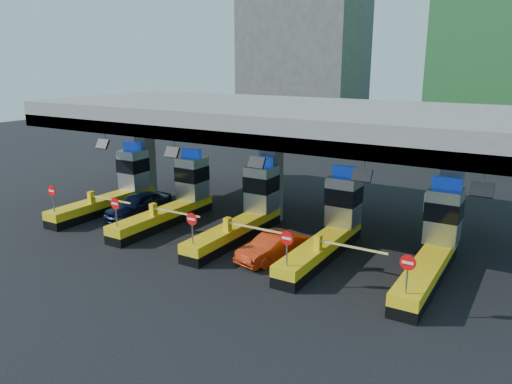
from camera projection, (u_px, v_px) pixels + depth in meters
The scene contains 10 objects.
ground at pixel (245, 235), 27.64m from camera, with size 120.00×120.00×0.00m, color black.
toll_canopy at pixel (271, 119), 28.44m from camera, with size 28.00×12.09×7.00m.
toll_lane_far_left at pixel (117, 187), 32.49m from camera, with size 4.43×8.00×4.16m.
toll_lane_left at pixel (177, 198), 30.00m from camera, with size 4.43×8.00×4.16m.
toll_lane_center at pixel (247, 210), 27.51m from camera, with size 4.43×8.00×4.16m.
toll_lane_right at pixel (332, 225), 25.02m from camera, with size 4.43×8.00×4.16m.
toll_lane_far_right at pixel (435, 243), 22.53m from camera, with size 4.43×8.00×4.16m.
bg_building_concrete at pixel (304, 63), 62.10m from camera, with size 14.00×10.00×18.00m, color #4C4C49.
van at pixel (139, 205), 30.64m from camera, with size 1.84×4.58×1.56m, color black.
red_car at pixel (273, 247), 24.17m from camera, with size 1.37×3.94×1.30m, color #AE2A0D.
Camera 1 is at (13.97, -22.04, 9.45)m, focal length 35.00 mm.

